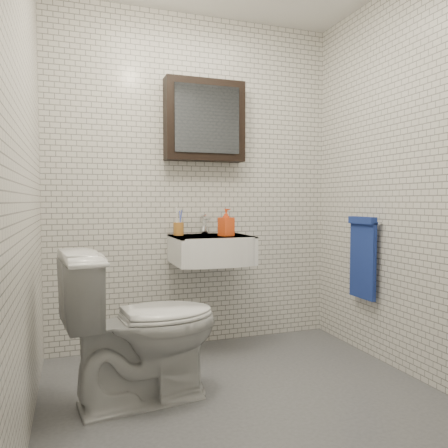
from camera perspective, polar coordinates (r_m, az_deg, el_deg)
name	(u,v)px	position (r m, az deg, el deg)	size (l,w,h in m)	color
ground	(244,396)	(2.64, 2.65, -21.50)	(2.20, 2.00, 0.01)	#4A4C52
room_shell	(245,134)	(2.43, 2.74, 11.68)	(2.22, 2.02, 2.51)	silver
washbasin	(213,249)	(3.13, -1.48, -3.30)	(0.55, 0.50, 0.20)	white
faucet	(205,225)	(3.30, -2.53, -0.16)	(0.06, 0.20, 0.15)	silver
mirror_cabinet	(205,121)	(3.35, -2.54, 13.33)	(0.60, 0.15, 0.60)	black
towel_rail	(363,254)	(3.25, 17.67, -3.77)	(0.09, 0.30, 0.58)	silver
toothbrush_cup	(179,228)	(3.20, -5.96, -0.55)	(0.08, 0.08, 0.21)	#B6742D
soap_bottle	(226,222)	(3.12, 0.29, 0.22)	(0.09, 0.09, 0.20)	orange
toilet	(143,325)	(2.49, -10.57, -12.83)	(0.47, 0.83, 0.85)	silver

